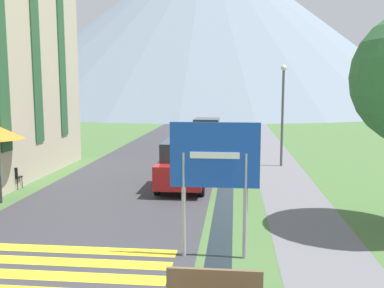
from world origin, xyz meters
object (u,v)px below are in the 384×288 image
cafe_chair_far_left (6,176)px  cafe_chair_far_right (14,176)px  road_sign (215,168)px  person_seated_far (1,173)px  parked_car_far (207,133)px  streetlamp (283,106)px  parked_car_near (183,164)px

cafe_chair_far_left → cafe_chair_far_right: size_ratio=1.00×
road_sign → person_seated_far: 9.88m
parked_car_far → person_seated_far: 14.19m
person_seated_far → streetlamp: size_ratio=0.25×
road_sign → parked_car_far: bearing=94.3°
person_seated_far → streetlamp: (10.82, 6.09, 2.22)m
parked_car_far → road_sign: bearing=-85.7°
road_sign → parked_car_near: bearing=102.8°
road_sign → streetlamp: (2.69, 11.53, 0.84)m
parked_car_far → cafe_chair_far_right: bearing=-117.6°
road_sign → streetlamp: 11.87m
streetlamp → road_sign: bearing=-103.1°
parked_car_near → parked_car_far: 11.34m
parked_car_far → cafe_chair_far_left: size_ratio=4.72×
parked_car_far → streetlamp: size_ratio=0.83×
cafe_chair_far_right → person_seated_far: size_ratio=0.70×
person_seated_far → streetlamp: 12.61m
cafe_chair_far_left → person_seated_far: bearing=-123.6°
cafe_chair_far_right → person_seated_far: bearing=-133.1°
streetlamp → cafe_chair_far_left: bearing=-151.5°
streetlamp → parked_car_far: bearing=122.4°
road_sign → cafe_chair_far_left: road_sign is taller
person_seated_far → streetlamp: bearing=29.4°
cafe_chair_far_left → streetlamp: 12.49m
parked_car_far → cafe_chair_far_right: size_ratio=4.72×
streetlamp → cafe_chair_far_right: bearing=-150.7°
parked_car_near → cafe_chair_far_left: bearing=-172.3°
cafe_chair_far_left → cafe_chair_far_right: 0.32m
parked_car_near → cafe_chair_far_right: 6.35m
parked_car_near → parked_car_far: size_ratio=0.98×
road_sign → cafe_chair_far_left: bearing=144.9°
parked_car_far → cafe_chair_far_right: 13.83m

